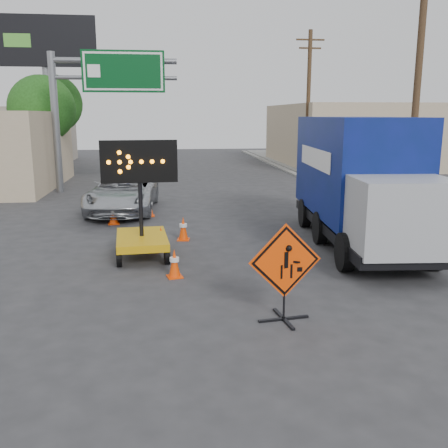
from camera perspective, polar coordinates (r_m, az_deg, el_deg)
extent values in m
plane|color=#2D2D30|center=(8.82, 2.09, -13.30)|extent=(100.00, 100.00, 0.00)
cube|color=gray|center=(24.66, 13.30, 3.25)|extent=(0.40, 60.00, 0.12)
cube|color=gray|center=(25.53, 18.16, 3.31)|extent=(4.00, 60.00, 0.15)
cube|color=tan|center=(40.48, 13.96, 9.84)|extent=(10.00, 14.00, 4.60)
cylinder|color=slate|center=(26.38, -18.68, 10.81)|extent=(0.36, 0.36, 6.80)
cylinder|color=slate|center=(26.08, -12.37, 17.76)|extent=(6.00, 0.28, 0.28)
cylinder|color=slate|center=(26.01, -12.29, 16.01)|extent=(6.00, 0.20, 0.20)
cube|color=#043E17|center=(25.88, -11.42, 16.73)|extent=(4.00, 0.10, 2.00)
cube|color=silver|center=(25.81, -11.43, 16.74)|extent=(3.80, 0.01, 1.80)
cylinder|color=slate|center=(34.62, -19.45, 12.80)|extent=(0.44, 0.44, 9.00)
cube|color=silver|center=(34.72, -19.64, 19.09)|extent=(6.00, 0.25, 3.00)
cube|color=black|center=(34.57, -19.69, 19.12)|extent=(6.10, 0.04, 3.10)
cylinder|color=#4A311F|center=(20.12, 21.14, 13.49)|extent=(0.26, 0.26, 9.00)
cylinder|color=#4A311F|center=(33.18, 9.59, 13.36)|extent=(0.26, 0.26, 9.00)
cube|color=#4A311F|center=(33.49, 9.84, 20.04)|extent=(1.80, 0.10, 0.10)
cube|color=#4A311F|center=(33.42, 9.81, 19.20)|extent=(1.40, 0.10, 0.10)
cylinder|color=#4A311F|center=(30.68, -19.73, 7.54)|extent=(0.28, 0.28, 3.25)
sphere|color=#1A4212|center=(30.60, -20.08, 12.29)|extent=(3.71, 3.71, 3.71)
cylinder|color=#4A311F|center=(38.69, -18.63, 8.71)|extent=(0.28, 0.28, 3.58)
sphere|color=#1A4212|center=(38.64, -18.93, 12.88)|extent=(4.10, 4.10, 4.10)
cube|color=black|center=(9.72, 6.82, -10.71)|extent=(1.00, 0.20, 0.04)
cube|color=black|center=(9.72, 6.82, -10.71)|extent=(0.20, 1.00, 0.04)
cylinder|color=black|center=(9.59, 6.87, -8.69)|extent=(0.04, 0.04, 0.78)
cube|color=#FA4205|center=(9.34, 7.00, -4.21)|extent=(1.41, 0.22, 1.42)
cube|color=black|center=(9.34, 7.00, -4.21)|extent=(1.31, 0.18, 1.33)
cube|color=#CC960B|center=(13.79, -9.37, -1.73)|extent=(1.50, 2.33, 0.20)
cylinder|color=black|center=(13.54, -9.56, 3.55)|extent=(0.11, 0.11, 2.46)
cube|color=black|center=(13.43, -9.69, 7.07)|extent=(2.01, 0.26, 1.12)
imported|color=#B8BBC0|center=(20.50, -11.48, 3.52)|extent=(2.86, 5.60, 1.51)
cube|color=black|center=(15.40, 15.17, -0.19)|extent=(2.97, 7.98, 0.29)
cube|color=#06174E|center=(15.86, 14.46, 6.45)|extent=(2.93, 6.23, 2.93)
cube|color=#9EA0A5|center=(12.45, 20.73, 0.88)|extent=(2.38, 1.94, 1.76)
cube|color=#FA4205|center=(12.12, -5.65, -5.99)|extent=(0.42, 0.42, 0.03)
cone|color=#FA4205|center=(12.02, -5.69, -4.41)|extent=(0.27, 0.27, 0.67)
cylinder|color=silver|center=(12.00, -5.69, -4.05)|extent=(0.23, 0.23, 0.10)
cube|color=#FA4205|center=(14.44, -7.17, -3.01)|extent=(0.44, 0.44, 0.03)
cone|color=#FA4205|center=(14.35, -7.21, -1.62)|extent=(0.28, 0.28, 0.69)
cylinder|color=silver|center=(14.33, -7.22, -1.31)|extent=(0.23, 0.23, 0.10)
cube|color=#FA4205|center=(15.63, -4.66, -1.77)|extent=(0.42, 0.42, 0.03)
cone|color=#FA4205|center=(15.55, -4.68, -0.45)|extent=(0.29, 0.29, 0.70)
cylinder|color=silver|center=(15.53, -4.69, -0.15)|extent=(0.24, 0.24, 0.10)
cube|color=#FA4205|center=(18.27, -12.49, 0.05)|extent=(0.44, 0.44, 0.03)
cone|color=#FA4205|center=(18.19, -12.54, 1.24)|extent=(0.31, 0.31, 0.74)
cylinder|color=silver|center=(18.18, -12.55, 1.51)|extent=(0.25, 0.25, 0.11)
cube|color=#FA4205|center=(19.45, -8.51, 0.94)|extent=(0.40, 0.40, 0.03)
cone|color=#FA4205|center=(19.38, -8.55, 2.05)|extent=(0.30, 0.30, 0.73)
cylinder|color=silver|center=(19.37, -8.56, 2.30)|extent=(0.25, 0.25, 0.11)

